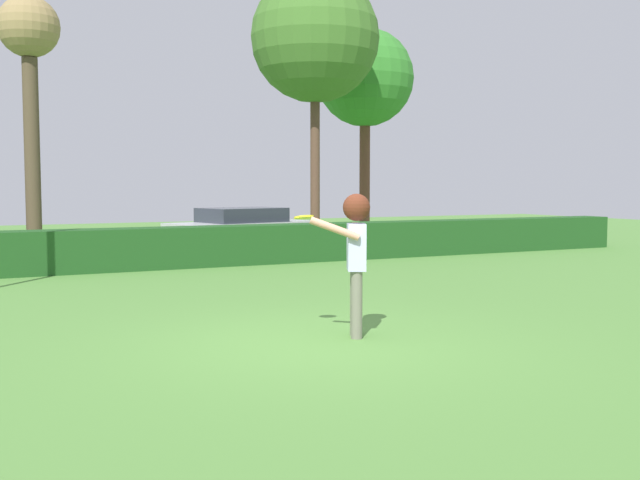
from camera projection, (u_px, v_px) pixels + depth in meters
ground_plane at (319, 343)px, 9.00m from camera, size 60.00×60.00×0.00m
person at (356, 246)px, 9.30m from camera, size 0.83×0.52×1.79m
frisbee at (304, 217)px, 9.41m from camera, size 0.25×0.25×0.07m
hedge_row at (141, 249)px, 16.89m from camera, size 28.13×0.90×0.93m
parked_car_silver at (242, 228)px, 21.23m from camera, size 4.47×2.59×1.25m
maple_tree at (365, 79)px, 28.21m from camera, size 3.66×3.66×7.75m
bare_elm_tree at (29, 49)px, 19.75m from camera, size 1.61×1.61×6.85m
willow_tree at (315, 39)px, 24.21m from camera, size 4.15×4.15×8.71m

